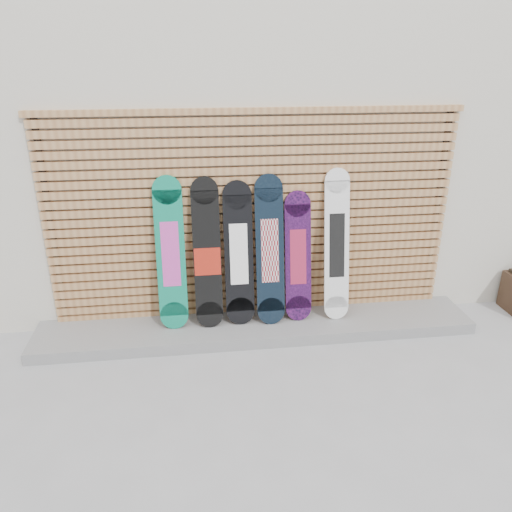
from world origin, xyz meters
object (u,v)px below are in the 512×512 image
object	(u,v)px
snowboard_3	(270,251)
snowboard_4	(298,257)
snowboard_0	(171,254)
snowboard_2	(239,254)
snowboard_1	(207,255)
snowboard_5	(337,245)

from	to	relation	value
snowboard_3	snowboard_4	world-z (taller)	snowboard_3
snowboard_0	snowboard_3	distance (m)	1.01
snowboard_2	snowboard_3	bearing A→B (deg)	-3.35
snowboard_1	snowboard_3	xyz separation A→B (m)	(0.64, -0.01, 0.02)
snowboard_1	snowboard_5	xyz separation A→B (m)	(1.35, 0.00, 0.04)
snowboard_2	snowboard_5	bearing A→B (deg)	-0.56
snowboard_3	snowboard_4	xyz separation A→B (m)	(0.30, 0.02, -0.09)
snowboard_0	snowboard_3	xyz separation A→B (m)	(1.01, -0.02, -0.01)
snowboard_2	snowboard_4	bearing A→B (deg)	0.12
snowboard_0	snowboard_5	world-z (taller)	snowboard_5
snowboard_4	snowboard_5	xyz separation A→B (m)	(0.41, -0.01, 0.11)
snowboard_3	snowboard_5	xyz separation A→B (m)	(0.71, 0.01, 0.02)
snowboard_4	snowboard_5	world-z (taller)	snowboard_5
snowboard_2	snowboard_5	world-z (taller)	snowboard_5
snowboard_1	snowboard_0	bearing A→B (deg)	178.04
snowboard_1	snowboard_5	bearing A→B (deg)	0.12
snowboard_0	snowboard_4	xyz separation A→B (m)	(1.31, 0.00, -0.10)
snowboard_4	snowboard_5	size ratio (longest dim) A/B	0.86
snowboard_0	snowboard_2	bearing A→B (deg)	0.02
snowboard_1	snowboard_3	distance (m)	0.64
snowboard_1	snowboard_2	distance (m)	0.32
snowboard_0	snowboard_5	xyz separation A→B (m)	(1.72, -0.01, 0.01)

